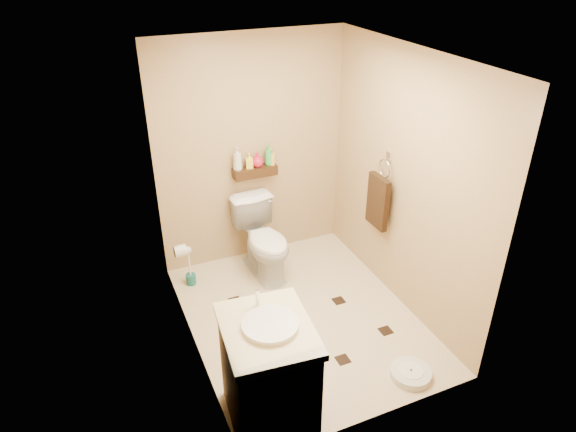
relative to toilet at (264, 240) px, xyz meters
name	(u,v)px	position (x,y,z in m)	size (l,w,h in m)	color
ground	(301,317)	(0.04, -0.83, -0.40)	(2.50, 2.50, 0.00)	beige
wall_back	(252,153)	(0.04, 0.42, 0.80)	(2.00, 0.04, 2.40)	tan
wall_front	(386,289)	(0.04, -2.08, 0.80)	(2.00, 0.04, 2.40)	tan
wall_left	(184,229)	(-0.96, -0.83, 0.80)	(0.04, 2.50, 2.40)	tan
wall_right	(404,184)	(1.04, -0.83, 0.80)	(0.04, 2.50, 2.40)	tan
ceiling	(305,56)	(0.04, -0.83, 2.00)	(2.00, 2.50, 0.02)	silver
wall_shelf	(255,172)	(0.04, 0.34, 0.62)	(0.46, 0.14, 0.10)	#3E2510
floor_accents	(307,317)	(0.09, -0.85, -0.39)	(1.23, 1.33, 0.01)	black
toilet	(264,240)	(0.00, 0.00, 0.00)	(0.44, 0.78, 0.79)	white
vanity	(268,374)	(-0.66, -1.78, 0.06)	(0.67, 0.78, 1.02)	brown
bathroom_scale	(411,373)	(0.55, -1.85, -0.36)	(0.36, 0.36, 0.07)	silver
toilet_brush	(190,271)	(-0.78, 0.10, -0.24)	(0.10, 0.10, 0.45)	#186059
towel_ring	(378,199)	(0.96, -0.58, 0.55)	(0.12, 0.30, 0.76)	silver
toilet_paper	(180,251)	(-0.90, -0.18, 0.20)	(0.12, 0.11, 0.12)	silver
bottle_a	(237,159)	(-0.14, 0.34, 0.80)	(0.09, 0.09, 0.24)	silver
bottle_b	(249,161)	(-0.01, 0.34, 0.75)	(0.07, 0.07, 0.16)	yellow
bottle_c	(257,160)	(0.07, 0.34, 0.75)	(0.12, 0.12, 0.15)	red
bottle_d	(269,154)	(0.20, 0.34, 0.79)	(0.09, 0.09, 0.23)	green
bottle_e	(271,156)	(0.22, 0.34, 0.76)	(0.08, 0.08, 0.18)	gold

